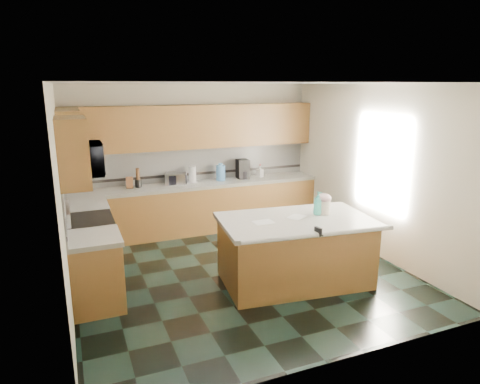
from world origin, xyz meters
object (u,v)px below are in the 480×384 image
island_base (295,252)px  treat_jar (323,207)px  soap_bottle_island (318,203)px  knife_block (130,183)px  toaster_oven (176,179)px  island_top (296,221)px  coffee_maker (243,169)px

island_base → treat_jar: bearing=13.9°
soap_bottle_island → knife_block: size_ratio=1.58×
toaster_oven → island_top: bearing=-46.6°
island_base → island_top: size_ratio=0.95×
treat_jar → toaster_oven: 2.95m
soap_bottle_island → island_top: bearing=168.8°
island_base → coffee_maker: (0.32, 2.65, 0.67)m
treat_jar → toaster_oven: size_ratio=0.54×
coffee_maker → soap_bottle_island: bearing=-84.9°
knife_block → coffee_maker: coffee_maker is taller
knife_block → toaster_oven: (0.82, 0.00, 0.00)m
soap_bottle_island → knife_block: soap_bottle_island is taller
coffee_maker → knife_block: bearing=-175.2°
island_top → knife_block: size_ratio=9.93×
island_base → toaster_oven: bearing=117.4°
island_base → knife_block: knife_block is taller
island_base → treat_jar: size_ratio=9.96×
toaster_oven → coffee_maker: coffee_maker is taller
island_top → soap_bottle_island: soap_bottle_island is taller
island_base → coffee_maker: bearing=89.5°
soap_bottle_island → toaster_oven: bearing=98.3°
toaster_oven → treat_jar: bearing=-37.6°
island_top → treat_jar: (0.47, 0.06, 0.13)m
treat_jar → island_base: bearing=-162.9°
knife_block → soap_bottle_island: bearing=-36.4°
island_base → soap_bottle_island: size_ratio=5.97×
soap_bottle_island → toaster_oven: soap_bottle_island is taller
island_top → toaster_oven: toaster_oven is taller
island_base → treat_jar: treat_jar is taller
knife_block → coffee_maker: (2.14, 0.03, 0.08)m
soap_bottle_island → coffee_maker: coffee_maker is taller
toaster_oven → coffee_maker: (1.32, 0.03, 0.08)m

